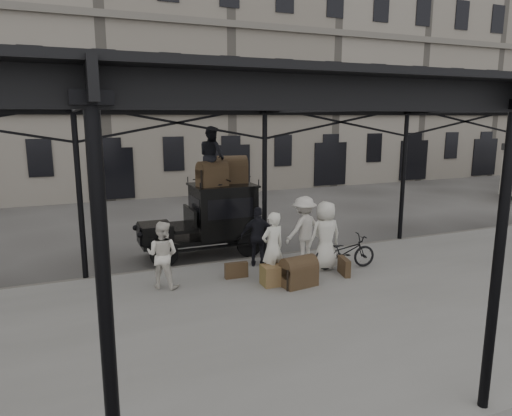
# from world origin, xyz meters

# --- Properties ---
(ground) EXTENTS (120.00, 120.00, 0.00)m
(ground) POSITION_xyz_m (0.00, 0.00, 0.00)
(ground) COLOR #383533
(ground) RESTS_ON ground
(platform) EXTENTS (28.00, 8.00, 0.15)m
(platform) POSITION_xyz_m (0.00, -2.00, 0.07)
(platform) COLOR slate
(platform) RESTS_ON ground
(canopy) EXTENTS (22.50, 9.00, 4.74)m
(canopy) POSITION_xyz_m (0.00, -1.72, 4.60)
(canopy) COLOR black
(canopy) RESTS_ON ground
(building_frontage) EXTENTS (64.00, 8.00, 14.00)m
(building_frontage) POSITION_xyz_m (0.00, 18.00, 7.00)
(building_frontage) COLOR slate
(building_frontage) RESTS_ON ground
(taxi) EXTENTS (3.65, 1.55, 2.18)m
(taxi) POSITION_xyz_m (-1.20, 3.21, 1.20)
(taxi) COLOR black
(taxi) RESTS_ON ground
(porter_left) EXTENTS (0.72, 0.55, 1.78)m
(porter_left) POSITION_xyz_m (-0.68, -0.08, 1.04)
(porter_left) COLOR silver
(porter_left) RESTS_ON platform
(porter_midleft) EXTENTS (1.00, 0.96, 1.63)m
(porter_midleft) POSITION_xyz_m (-3.28, 0.59, 0.97)
(porter_midleft) COLOR silver
(porter_midleft) RESTS_ON platform
(porter_centre) EXTENTS (0.91, 0.59, 1.86)m
(porter_centre) POSITION_xyz_m (1.03, 0.28, 1.08)
(porter_centre) COLOR beige
(porter_centre) RESTS_ON platform
(porter_official) EXTENTS (1.05, 0.76, 1.66)m
(porter_official) POSITION_xyz_m (-0.53, 1.21, 0.98)
(porter_official) COLOR black
(porter_official) RESTS_ON platform
(porter_right) EXTENTS (1.34, 0.98, 1.87)m
(porter_right) POSITION_xyz_m (0.84, 1.13, 1.08)
(porter_right) COLOR silver
(porter_right) RESTS_ON platform
(bicycle) EXTENTS (1.82, 0.84, 0.92)m
(bicycle) POSITION_xyz_m (1.55, 0.11, 0.61)
(bicycle) COLOR black
(bicycle) RESTS_ON platform
(porter_roof) EXTENTS (0.89, 1.02, 1.76)m
(porter_roof) POSITION_xyz_m (-1.23, 3.11, 3.06)
(porter_roof) COLOR black
(porter_roof) RESTS_ON taxi
(steamer_trunk_roof_near) EXTENTS (0.95, 0.71, 0.63)m
(steamer_trunk_roof_near) POSITION_xyz_m (-1.28, 2.96, 2.49)
(steamer_trunk_roof_near) COLOR #42311E
(steamer_trunk_roof_near) RESTS_ON taxi
(steamer_trunk_roof_far) EXTENTS (1.01, 0.67, 0.71)m
(steamer_trunk_roof_far) POSITION_xyz_m (-0.53, 3.41, 2.53)
(steamer_trunk_roof_far) COLOR #42311E
(steamer_trunk_roof_far) RESTS_ON taxi
(steamer_trunk_platform) EXTENTS (0.91, 0.63, 0.62)m
(steamer_trunk_platform) POSITION_xyz_m (-0.22, -0.59, 0.46)
(steamer_trunk_platform) COLOR #42311E
(steamer_trunk_platform) RESTS_ON platform
(wicker_hamper) EXTENTS (0.61, 0.47, 0.50)m
(wicker_hamper) POSITION_xyz_m (-0.74, -0.30, 0.40)
(wicker_hamper) COLOR brown
(wicker_hamper) RESTS_ON platform
(suitcase_upright) EXTENTS (0.28, 0.62, 0.45)m
(suitcase_upright) POSITION_xyz_m (1.25, -0.34, 0.38)
(suitcase_upright) COLOR #42311E
(suitcase_upright) RESTS_ON platform
(suitcase_flat) EXTENTS (0.61, 0.18, 0.40)m
(suitcase_flat) POSITION_xyz_m (-1.43, 0.52, 0.35)
(suitcase_flat) COLOR #42311E
(suitcase_flat) RESTS_ON platform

